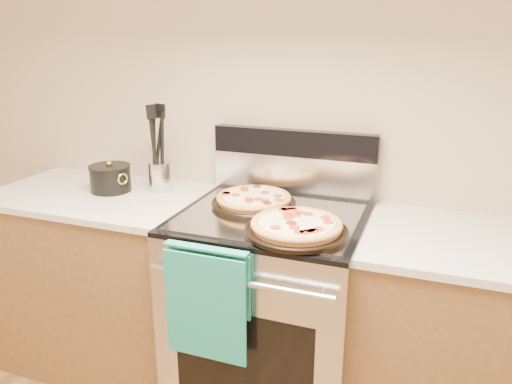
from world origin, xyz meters
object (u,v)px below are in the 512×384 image
(pepperoni_pizza_front, at_px, (296,227))
(saucepan, at_px, (110,179))
(pepperoni_pizza_back, at_px, (254,200))
(range_body, at_px, (271,315))
(utensil_crock, at_px, (160,176))

(pepperoni_pizza_front, relative_size, saucepan, 2.00)
(pepperoni_pizza_back, xyz_separation_m, saucepan, (-0.73, 0.00, 0.02))
(range_body, height_order, pepperoni_pizza_front, pepperoni_pizza_front)
(utensil_crock, height_order, saucepan, utensil_crock)
(range_body, relative_size, pepperoni_pizza_front, 2.37)
(pepperoni_pizza_front, distance_m, utensil_crock, 0.83)
(pepperoni_pizza_front, relative_size, utensil_crock, 2.65)
(pepperoni_pizza_back, relative_size, utensil_crock, 2.51)
(range_body, xyz_separation_m, pepperoni_pizza_back, (-0.10, 0.07, 0.50))
(saucepan, bearing_deg, range_body, -4.98)
(pepperoni_pizza_back, bearing_deg, range_body, -33.70)
(utensil_crock, xyz_separation_m, saucepan, (-0.22, -0.09, -0.01))
(pepperoni_pizza_front, bearing_deg, range_body, 132.31)
(range_body, height_order, utensil_crock, utensil_crock)
(range_body, height_order, pepperoni_pizza_back, pepperoni_pizza_back)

